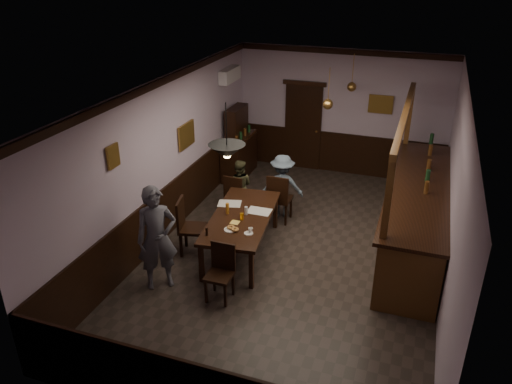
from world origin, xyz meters
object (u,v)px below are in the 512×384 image
at_px(chair_near, 221,269).
at_px(pendant_iron, 227,151).
at_px(pendant_brass_far, 352,87).
at_px(bar_counter, 416,214).
at_px(dining_table, 242,219).
at_px(chair_side, 188,224).
at_px(soda_can, 242,216).
at_px(pendant_brass_mid, 328,104).
at_px(person_seated_right, 282,186).
at_px(chair_far_right, 279,197).
at_px(person_standing, 157,238).
at_px(sideboard, 239,149).
at_px(chair_far_left, 235,194).
at_px(person_seated_left, 239,186).
at_px(coffee_cup, 251,230).

height_order(chair_near, pendant_iron, pendant_iron).
distance_m(chair_near, pendant_brass_far, 5.35).
xyz_separation_m(bar_counter, pendant_brass_far, (-1.69, 2.30, 1.66)).
xyz_separation_m(dining_table, chair_near, (0.16, -1.32, -0.18)).
bearing_deg(chair_near, chair_side, 136.73).
xyz_separation_m(soda_can, pendant_brass_far, (1.14, 3.75, 1.49)).
xyz_separation_m(pendant_iron, pendant_brass_mid, (0.91, 2.88, 0.04)).
distance_m(bar_counter, pendant_brass_far, 3.30).
bearing_deg(pendant_brass_far, pendant_iron, -104.12).
relative_size(chair_near, pendant_iron, 1.08).
distance_m(pendant_iron, pendant_brass_far, 4.55).
distance_m(chair_side, pendant_iron, 2.01).
bearing_deg(pendant_brass_far, chair_side, -118.19).
relative_size(chair_side, person_seated_right, 0.79).
xyz_separation_m(bar_counter, pendant_brass_mid, (-1.89, 0.77, 1.66)).
distance_m(chair_far_right, pendant_brass_mid, 2.03).
relative_size(chair_side, person_standing, 0.60).
bearing_deg(person_standing, chair_side, 52.52).
bearing_deg(soda_can, pendant_brass_far, 73.06).
height_order(sideboard, pendant_iron, pendant_iron).
distance_m(dining_table, person_standing, 1.64).
height_order(person_seated_right, sideboard, sideboard).
height_order(dining_table, person_standing, person_standing).
distance_m(person_seated_right, pendant_brass_far, 2.76).
relative_size(chair_side, bar_counter, 0.23).
relative_size(person_standing, sideboard, 1.03).
relative_size(person_standing, pendant_brass_far, 2.16).
bearing_deg(soda_can, chair_side, -169.37).
height_order(chair_far_left, chair_side, chair_side).
distance_m(chair_side, sideboard, 3.58).
relative_size(pendant_brass_mid, pendant_brass_far, 1.00).
height_order(sideboard, bar_counter, bar_counter).
distance_m(sideboard, bar_counter, 4.62).
bearing_deg(person_seated_left, dining_table, 103.23).
bearing_deg(person_standing, pendant_brass_mid, 23.35).
bearing_deg(pendant_iron, coffee_cup, 47.85).
height_order(chair_far_right, person_standing, person_standing).
distance_m(person_standing, coffee_cup, 1.52).
xyz_separation_m(coffee_cup, pendant_iron, (-0.26, -0.29, 1.46)).
height_order(chair_far_right, sideboard, sideboard).
relative_size(dining_table, sideboard, 1.35).
xyz_separation_m(sideboard, pendant_iron, (1.40, -4.03, 1.57)).
distance_m(pendant_brass_mid, pendant_brass_far, 1.54).
bearing_deg(soda_can, sideboard, 112.11).
bearing_deg(person_standing, pendant_brass_far, 29.36).
xyz_separation_m(soda_can, bar_counter, (2.83, 1.45, -0.17)).
xyz_separation_m(chair_near, person_standing, (-1.06, -0.05, 0.37)).
bearing_deg(chair_side, bar_counter, -80.38).
height_order(person_standing, person_seated_left, person_standing).
bearing_deg(bar_counter, chair_far_left, -178.33).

